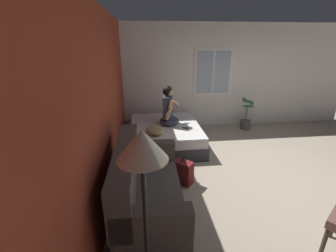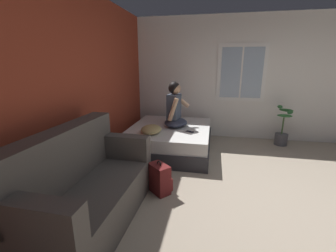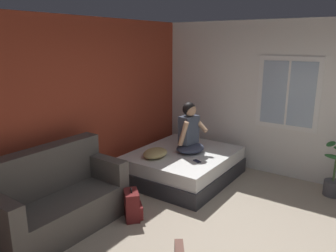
{
  "view_description": "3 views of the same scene",
  "coord_description": "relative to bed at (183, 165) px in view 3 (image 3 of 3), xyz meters",
  "views": [
    {
      "loc": [
        -3.14,
        2.24,
        2.24
      ],
      "look_at": [
        0.72,
        1.81,
        0.78
      ],
      "focal_mm": 24.0,
      "sensor_mm": 36.0,
      "label": 1
    },
    {
      "loc": [
        -2.59,
        0.97,
        1.68
      ],
      "look_at": [
        0.68,
        1.64,
        0.75
      ],
      "focal_mm": 24.0,
      "sensor_mm": 36.0,
      "label": 2
    },
    {
      "loc": [
        -2.97,
        -1.05,
        2.35
      ],
      "look_at": [
        0.97,
        1.68,
        1.1
      ],
      "focal_mm": 35.0,
      "sensor_mm": 36.0,
      "label": 3
    }
  ],
  "objects": [
    {
      "name": "wall_back_accent",
      "position": [
        -1.59,
        1.06,
        1.11
      ],
      "size": [
        10.39,
        0.16,
        2.7
      ],
      "primitive_type": "cube",
      "color": "#993823",
      "rests_on": "ground"
    },
    {
      "name": "cell_phone",
      "position": [
        -0.26,
        -0.42,
        0.25
      ],
      "size": [
        0.12,
        0.16,
        0.01
      ],
      "primitive_type": "cube",
      "rotation": [
        0.0,
        0.0,
        5.87
      ],
      "color": "black",
      "rests_on": "bed"
    },
    {
      "name": "couch",
      "position": [
        -2.27,
        0.49,
        0.16
      ],
      "size": [
        1.71,
        0.85,
        1.04
      ],
      "color": "#514C47",
      "rests_on": "ground"
    },
    {
      "name": "wall_side_with_window",
      "position": [
        1.18,
        -1.78,
        1.12
      ],
      "size": [
        0.19,
        6.92,
        2.7
      ],
      "color": "silver",
      "rests_on": "ground"
    },
    {
      "name": "backpack",
      "position": [
        -1.55,
        -0.16,
        -0.04
      ],
      "size": [
        0.35,
        0.35,
        0.46
      ],
      "color": "maroon",
      "rests_on": "ground"
    },
    {
      "name": "person_seated",
      "position": [
        0.05,
        -0.09,
        0.6
      ],
      "size": [
        0.58,
        0.51,
        0.88
      ],
      "color": "#383D51",
      "rests_on": "bed"
    },
    {
      "name": "throw_pillow",
      "position": [
        -0.48,
        0.25,
        0.31
      ],
      "size": [
        0.51,
        0.4,
        0.14
      ],
      "primitive_type": "ellipsoid",
      "rotation": [
        0.0,
        0.0,
        0.09
      ],
      "color": "tan",
      "rests_on": "bed"
    },
    {
      "name": "bed",
      "position": [
        0.0,
        0.0,
        0.0
      ],
      "size": [
        1.83,
        1.58,
        0.48
      ],
      "color": "#2D2D33",
      "rests_on": "ground"
    },
    {
      "name": "potted_plant",
      "position": [
        0.75,
        -2.28,
        0.07
      ],
      "size": [
        0.39,
        0.37,
        0.85
      ],
      "color": "#4C4C51",
      "rests_on": "ground"
    }
  ]
}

